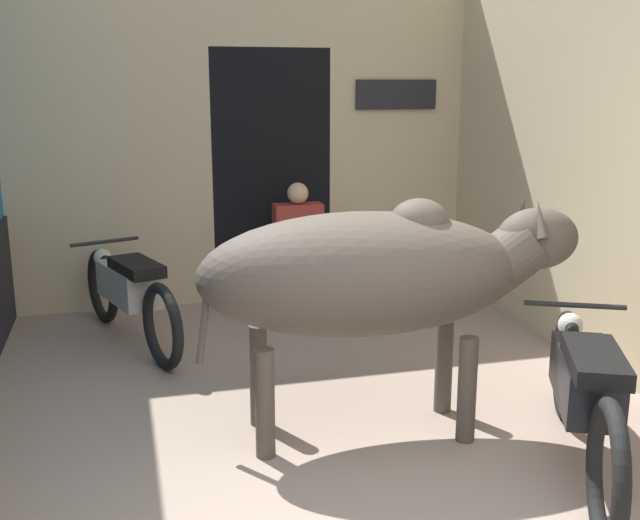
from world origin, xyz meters
TOP-DOWN VIEW (x-y plane):
  - wall_back_with_doorway at (0.11, 4.65)m, footprint 4.30×0.93m
  - wall_right_with_door at (2.23, 2.13)m, footprint 0.22×4.37m
  - cow at (0.24, 1.37)m, footprint 2.29×0.94m
  - motorcycle_near at (1.17, 0.65)m, footprint 0.96×1.86m
  - motorcycle_far at (-1.13, 3.38)m, footprint 0.81×1.91m
  - shopkeeper_seated at (0.38, 3.87)m, footprint 0.44×0.33m
  - plastic_stool at (0.75, 3.91)m, footprint 0.31×0.31m

SIDE VIEW (x-z plane):
  - plastic_stool at x=0.75m, z-range 0.02..0.45m
  - motorcycle_far at x=-1.13m, z-range 0.05..0.81m
  - motorcycle_near at x=1.17m, z-range 0.06..0.84m
  - shopkeeper_seated at x=0.38m, z-range 0.02..1.21m
  - cow at x=0.24m, z-range 0.28..1.69m
  - wall_back_with_doorway at x=0.11m, z-range -0.20..3.09m
  - wall_right_with_door at x=2.23m, z-range -0.02..3.27m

